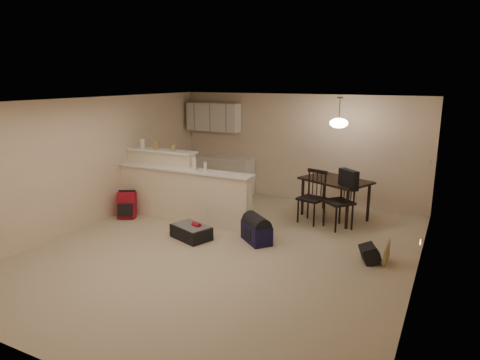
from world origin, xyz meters
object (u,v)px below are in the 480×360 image
Objects in this scene: suitcase at (191,232)px; black_daypack at (369,254)px; navy_duffel at (256,233)px; dining_chair_near at (311,197)px; dining_chair_far at (339,200)px; dining_table at (336,184)px; red_backpack at (127,205)px; pendant_lamp at (339,123)px.

black_daypack is at bearing 27.09° from suitcase.
navy_duffel is at bearing 66.08° from black_daypack.
dining_chair_far reaches higher than dining_chair_near.
dining_table is at bearing 150.96° from dining_chair_far.
dining_chair_near is at bearing -5.58° from red_backpack.
red_backpack is at bearing -121.61° from dining_chair_far.
pendant_lamp reaches higher than dining_chair_near.
dining_chair_far is at bearing 58.08° from suitcase.
suitcase is (-2.00, -2.36, -0.61)m from dining_table.
red_backpack is 4.95m from black_daypack.
red_backpack reaches higher than black_daypack.
navy_duffel is (-0.53, -1.46, -0.36)m from dining_chair_near.
dining_table is 0.65m from dining_chair_near.
dining_chair_near is 0.95× the size of dining_chair_far.
dining_chair_far is 1.58× the size of suitcase.
pendant_lamp reaches higher than red_backpack.
dining_chair_far is 2.88m from suitcase.
pendant_lamp is at bearing 150.96° from dining_chair_far.
black_daypack is (1.43, -1.44, -0.39)m from dining_chair_near.
suitcase is 1.13× the size of navy_duffel.
navy_duffel is at bearing -94.84° from dining_chair_near.
red_backpack is (-3.86, -1.97, -1.72)m from pendant_lamp.
dining_table is at bearing 4.73° from black_daypack.
dining_chair_far is at bearing -45.63° from dining_table.
dining_chair_near reaches higher than suitcase.
dining_chair_near is 1.69× the size of navy_duffel.
navy_duffel reaches higher than suitcase.
black_daypack reaches higher than suitcase.
dining_chair_far is (0.23, -0.59, -0.17)m from dining_table.
suitcase is 2.23× the size of black_daypack.
suitcase is (-2.23, -1.78, -0.44)m from dining_chair_far.
pendant_lamp is at bearing 4.73° from black_daypack.
pendant_lamp is (0.00, 0.00, 1.26)m from dining_table.
dining_chair_near is 3.82m from red_backpack.
black_daypack is at bearing -17.97° from dining_chair_far.
dining_chair_far is 2.06× the size of red_backpack.
dining_chair_near is (-0.34, -0.51, -0.19)m from dining_table.
pendant_lamp is 0.58× the size of dining_chair_near.
dining_chair_far reaches higher than black_daypack.
dining_table is 2.87× the size of red_backpack.
dining_table is 2.31m from black_daypack.
dining_chair_near reaches higher than navy_duffel.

